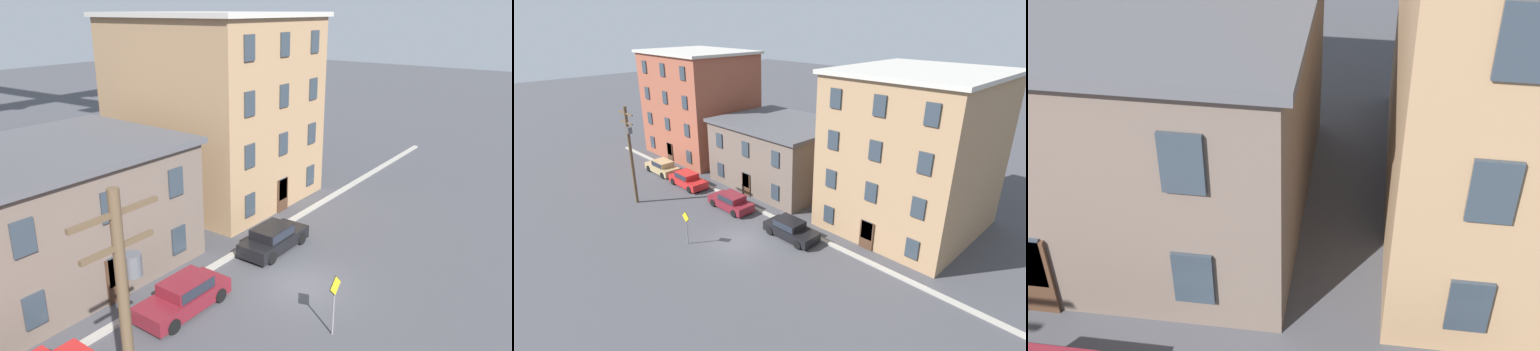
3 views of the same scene
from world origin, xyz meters
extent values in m
plane|color=#424247|center=(0.00, 0.00, 0.00)|extent=(200.00, 200.00, 0.00)
cube|color=#9E998E|center=(0.00, 4.50, 0.08)|extent=(56.00, 0.36, 0.16)
cube|color=brown|center=(-19.60, 10.57, 6.01)|extent=(11.89, 9.13, 12.02)
cube|color=#B7B2A8|center=(-19.60, 10.57, 12.17)|extent=(12.39, 9.63, 0.30)
cube|color=#2D3842|center=(-23.56, 5.94, 1.50)|extent=(0.90, 0.10, 1.40)
cube|color=#2D3842|center=(-23.56, 5.94, 4.51)|extent=(0.90, 0.10, 1.40)
cube|color=#2D3842|center=(-23.56, 5.94, 7.51)|extent=(0.90, 0.10, 1.40)
cube|color=#2D3842|center=(-23.56, 5.94, 10.52)|extent=(0.90, 0.10, 1.40)
cube|color=#2D3842|center=(-19.60, 5.94, 1.50)|extent=(0.90, 0.10, 1.40)
cube|color=#2D3842|center=(-19.60, 5.94, 4.51)|extent=(0.90, 0.10, 1.40)
cube|color=#2D3842|center=(-19.60, 5.94, 7.51)|extent=(0.90, 0.10, 1.40)
cube|color=#2D3842|center=(-19.60, 5.94, 10.52)|extent=(0.90, 0.10, 1.40)
cube|color=#2D3842|center=(-15.64, 5.94, 1.50)|extent=(0.90, 0.10, 1.40)
cube|color=#2D3842|center=(-15.64, 5.94, 4.51)|extent=(0.90, 0.10, 1.40)
cube|color=#2D3842|center=(-15.64, 5.94, 7.51)|extent=(0.90, 0.10, 1.40)
cube|color=#2D3842|center=(-15.64, 5.94, 10.52)|extent=(0.90, 0.10, 1.40)
cube|color=#472D1E|center=(-19.60, 5.94, 1.10)|extent=(1.10, 0.10, 2.20)
cube|color=#66564C|center=(-6.08, 10.53, 3.07)|extent=(11.63, 9.06, 6.14)
cube|color=#4C4C51|center=(-6.08, 10.53, 6.29)|extent=(12.13, 9.56, 0.30)
cube|color=#2D3842|center=(-9.95, 5.94, 1.53)|extent=(0.90, 0.10, 1.40)
cube|color=#2D3842|center=(-9.95, 5.94, 4.60)|extent=(0.90, 0.10, 1.40)
cube|color=#2D3842|center=(-6.08, 5.94, 1.53)|extent=(0.90, 0.10, 1.40)
cube|color=#2D3842|center=(-6.08, 5.94, 4.60)|extent=(0.90, 0.10, 1.40)
cube|color=#2D3842|center=(-2.20, 5.94, 1.53)|extent=(0.90, 0.10, 1.40)
cube|color=#2D3842|center=(-2.20, 5.94, 4.60)|extent=(0.90, 0.10, 1.40)
cube|color=#472D1E|center=(-6.08, 5.94, 1.10)|extent=(1.10, 0.10, 2.20)
cube|color=#9E7A56|center=(7.19, 11.62, 6.05)|extent=(10.41, 11.23, 12.09)
cube|color=#B7B2A8|center=(7.19, 11.62, 12.24)|extent=(10.91, 11.73, 0.30)
cube|color=#2D3842|center=(3.72, 5.94, 1.51)|extent=(0.90, 0.10, 1.40)
cube|color=#2D3842|center=(3.72, 5.94, 4.53)|extent=(0.90, 0.10, 1.40)
cube|color=#2D3842|center=(3.72, 5.94, 7.56)|extent=(0.90, 0.10, 1.40)
cube|color=#2D3842|center=(3.72, 5.94, 10.58)|extent=(0.90, 0.10, 1.40)
cube|color=#2D3842|center=(7.19, 5.94, 1.51)|extent=(0.90, 0.10, 1.40)
cube|color=#2D3842|center=(7.19, 5.94, 4.53)|extent=(0.90, 0.10, 1.40)
cube|color=#2D3842|center=(7.19, 5.94, 7.56)|extent=(0.90, 0.10, 1.40)
cube|color=#2D3842|center=(7.19, 5.94, 10.58)|extent=(0.90, 0.10, 1.40)
cube|color=#2D3842|center=(10.66, 5.94, 1.51)|extent=(0.90, 0.10, 1.40)
cube|color=#2D3842|center=(10.66, 5.94, 4.53)|extent=(0.90, 0.10, 1.40)
cube|color=#2D3842|center=(10.66, 5.94, 7.56)|extent=(0.90, 0.10, 1.40)
cube|color=#2D3842|center=(10.66, 5.94, 10.58)|extent=(0.90, 0.10, 1.40)
cube|color=#472D1E|center=(7.19, 5.94, 1.10)|extent=(1.10, 0.10, 2.20)
cube|color=tan|center=(-16.91, 3.28, 0.53)|extent=(4.40, 1.80, 0.70)
cube|color=tan|center=(-16.71, 3.28, 1.15)|extent=(2.20, 1.51, 0.55)
cube|color=#1E232D|center=(-16.71, 3.28, 1.15)|extent=(2.02, 1.58, 0.48)
cylinder|color=black|center=(-18.36, 2.43, 0.33)|extent=(0.66, 0.22, 0.66)
cylinder|color=black|center=(-18.36, 4.13, 0.33)|extent=(0.66, 0.22, 0.66)
cylinder|color=black|center=(-15.46, 2.43, 0.33)|extent=(0.66, 0.22, 0.66)
cylinder|color=black|center=(-15.46, 4.13, 0.33)|extent=(0.66, 0.22, 0.66)
cube|color=#B21E1E|center=(-11.78, 3.20, 0.53)|extent=(4.40, 1.80, 0.70)
cube|color=#B21E1E|center=(-11.98, 3.20, 1.15)|extent=(2.20, 1.51, 0.55)
cube|color=#1E232D|center=(-11.98, 3.20, 1.15)|extent=(2.02, 1.58, 0.48)
cylinder|color=black|center=(-10.33, 4.05, 0.33)|extent=(0.66, 0.22, 0.66)
cylinder|color=black|center=(-10.33, 2.35, 0.33)|extent=(0.66, 0.22, 0.66)
cylinder|color=black|center=(-13.23, 4.05, 0.33)|extent=(0.66, 0.22, 0.66)
cylinder|color=black|center=(-13.23, 2.35, 0.33)|extent=(0.66, 0.22, 0.66)
cube|color=maroon|center=(-4.87, 3.06, 0.53)|extent=(4.40, 1.80, 0.70)
cube|color=maroon|center=(-4.67, 3.06, 1.15)|extent=(2.20, 1.51, 0.55)
cube|color=#1E232D|center=(-4.67, 3.06, 1.15)|extent=(2.02, 1.58, 0.48)
cylinder|color=black|center=(-6.32, 2.21, 0.33)|extent=(0.66, 0.22, 0.66)
cylinder|color=black|center=(-6.32, 3.91, 0.33)|extent=(0.66, 0.22, 0.66)
cylinder|color=black|center=(-3.42, 2.21, 0.33)|extent=(0.66, 0.22, 0.66)
cylinder|color=black|center=(-3.42, 3.91, 0.33)|extent=(0.66, 0.22, 0.66)
cube|color=black|center=(2.28, 3.20, 0.53)|extent=(4.40, 1.80, 0.70)
cube|color=black|center=(2.08, 3.20, 1.15)|extent=(2.20, 1.51, 0.55)
cube|color=#1E232D|center=(2.08, 3.20, 1.15)|extent=(2.02, 1.58, 0.48)
cylinder|color=black|center=(3.73, 4.05, 0.33)|extent=(0.66, 0.22, 0.66)
cylinder|color=black|center=(3.73, 2.35, 0.33)|extent=(0.66, 0.22, 0.66)
cylinder|color=black|center=(0.83, 4.05, 0.33)|extent=(0.66, 0.22, 0.66)
cylinder|color=black|center=(0.83, 2.35, 0.33)|extent=(0.66, 0.22, 0.66)
cylinder|color=slate|center=(-2.51, -2.99, 1.27)|extent=(0.08, 0.08, 2.55)
cube|color=yellow|center=(-2.51, -3.02, 2.25)|extent=(0.84, 0.03, 0.84)
cube|color=black|center=(-2.51, -3.01, 2.25)|extent=(0.91, 0.02, 0.91)
cylinder|color=brown|center=(-11.90, -2.28, 4.44)|extent=(0.28, 0.28, 8.89)
cube|color=brown|center=(-11.90, -2.28, 8.29)|extent=(2.40, 0.12, 0.12)
cube|color=brown|center=(-11.90, -2.28, 7.49)|extent=(2.00, 0.12, 0.12)
cylinder|color=#515156|center=(-11.55, -2.28, 6.89)|extent=(0.44, 0.44, 0.55)
camera|label=1|loc=(-18.14, -10.77, 12.54)|focal=35.00mm
camera|label=2|loc=(20.37, -16.76, 15.84)|focal=28.00mm
camera|label=3|loc=(1.32, -4.94, 12.53)|focal=50.00mm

